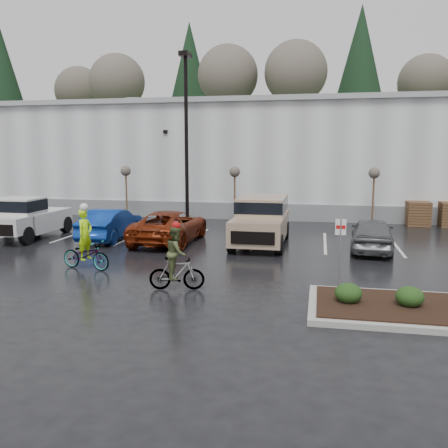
% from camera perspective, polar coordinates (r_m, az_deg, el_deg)
% --- Properties ---
extents(ground, '(120.00, 120.00, 0.00)m').
position_cam_1_polar(ground, '(14.19, -2.06, -7.80)').
color(ground, black).
rests_on(ground, ground).
extents(warehouse, '(60.50, 15.50, 7.20)m').
position_cam_1_polar(warehouse, '(35.36, 6.32, 8.06)').
color(warehouse, '#B5B7BA').
rests_on(warehouse, ground).
extents(wooded_ridge, '(80.00, 25.00, 6.00)m').
position_cam_1_polar(wooded_ridge, '(58.32, 8.37, 7.63)').
color(wooded_ridge, '#1F3B18').
rests_on(wooded_ridge, ground).
extents(lamppost, '(0.50, 1.00, 9.22)m').
position_cam_1_polar(lamppost, '(26.28, -4.58, 12.31)').
color(lamppost, black).
rests_on(lamppost, ground).
extents(sapling_west, '(0.60, 0.60, 3.20)m').
position_cam_1_polar(sapling_west, '(28.54, -11.73, 5.93)').
color(sapling_west, '#503220').
rests_on(sapling_west, ground).
extents(sapling_mid, '(0.60, 0.60, 3.20)m').
position_cam_1_polar(sapling_mid, '(26.67, 1.30, 5.92)').
color(sapling_mid, '#503220').
rests_on(sapling_mid, ground).
extents(sapling_east, '(0.60, 0.60, 3.20)m').
position_cam_1_polar(sapling_east, '(26.40, 17.61, 5.49)').
color(sapling_east, '#503220').
rests_on(sapling_east, ground).
extents(pallet_stack_a, '(1.20, 1.20, 1.35)m').
position_cam_1_polar(pallet_stack_a, '(27.94, 22.30, 1.17)').
color(pallet_stack_a, '#503220').
rests_on(pallet_stack_a, ground).
extents(shrub_a, '(0.70, 0.70, 0.52)m').
position_cam_1_polar(shrub_a, '(12.77, 14.73, -8.05)').
color(shrub_a, black).
rests_on(shrub_a, curb_island).
extents(shrub_b, '(0.70, 0.70, 0.52)m').
position_cam_1_polar(shrub_b, '(12.96, 21.44, -8.14)').
color(shrub_b, black).
rests_on(shrub_b, curb_island).
extents(fire_lane_sign, '(0.30, 0.05, 2.20)m').
position_cam_1_polar(fire_lane_sign, '(13.69, 13.78, -2.60)').
color(fire_lane_sign, gray).
rests_on(fire_lane_sign, ground).
extents(pickup_white, '(2.10, 5.20, 1.96)m').
position_cam_1_polar(pickup_white, '(24.24, -22.15, 0.84)').
color(pickup_white, silver).
rests_on(pickup_white, ground).
extents(car_blue, '(1.60, 4.39, 1.44)m').
position_cam_1_polar(car_blue, '(22.50, -13.47, 0.02)').
color(car_blue, navy).
rests_on(car_blue, ground).
extents(car_red, '(2.50, 5.24, 1.44)m').
position_cam_1_polar(car_red, '(21.29, -6.54, -0.28)').
color(car_red, maroon).
rests_on(car_red, ground).
extents(suv_tan, '(2.20, 5.10, 2.06)m').
position_cam_1_polar(suv_tan, '(20.60, 4.45, 0.32)').
color(suv_tan, tan).
rests_on(suv_tan, ground).
extents(car_grey, '(1.97, 4.21, 1.39)m').
position_cam_1_polar(car_grey, '(20.23, 17.37, -1.17)').
color(car_grey, slate).
rests_on(car_grey, ground).
extents(cyclist_hivis, '(1.99, 1.02, 2.30)m').
position_cam_1_polar(cyclist_hivis, '(17.01, -16.29, -2.89)').
color(cyclist_hivis, '#3F3F44').
rests_on(cyclist_hivis, ground).
extents(cyclist_olive, '(1.63, 0.81, 2.04)m').
position_cam_1_polar(cyclist_olive, '(13.97, -5.71, -4.87)').
color(cyclist_olive, '#3F3F44').
rests_on(cyclist_olive, ground).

